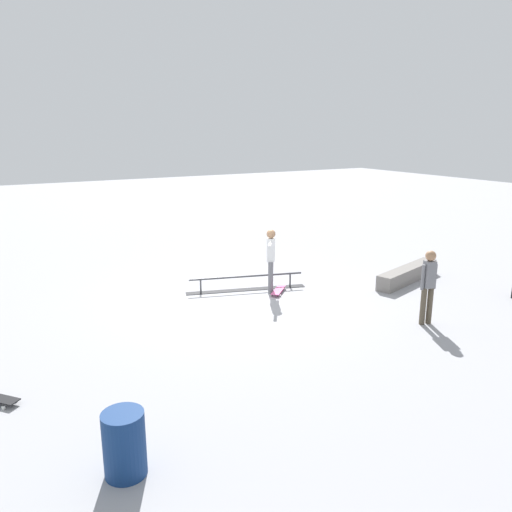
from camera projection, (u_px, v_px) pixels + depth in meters
The scene contains 7 objects.
ground_plane at pixel (239, 296), 12.23m from camera, with size 60.00×60.00×0.00m, color #9E9EA3.
grind_rail at pixel (246, 284), 12.68m from camera, with size 3.00×1.10×0.38m.
skate_ledge at pixel (408, 274), 13.37m from camera, with size 2.59×0.40×0.40m, color gray.
skater_main at pixel (271, 256), 12.30m from camera, with size 0.79×1.11×1.61m.
skateboard_main at pixel (278, 290), 12.46m from camera, with size 0.71×0.70×0.09m.
bystander_grey_shirt at pixel (428, 283), 10.30m from camera, with size 0.36×0.23×1.58m.
trash_bin at pixel (124, 444), 5.85m from camera, with size 0.50×0.50×0.80m, color navy.
Camera 1 is at (5.36, 10.31, 3.99)m, focal length 35.10 mm.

